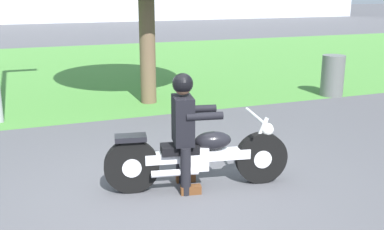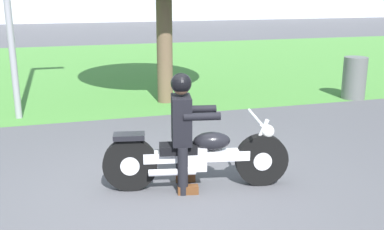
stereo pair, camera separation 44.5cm
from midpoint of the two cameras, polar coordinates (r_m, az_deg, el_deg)
name	(u,v)px [view 1 (the left image)]	position (r m, az deg, el deg)	size (l,w,h in m)	color
ground	(168,199)	(5.30, -5.44, -10.45)	(120.00, 120.00, 0.00)	#4C4C51
grass_verge	(70,69)	(14.36, -15.82, 5.55)	(60.00, 12.00, 0.01)	#478438
motorcycle_lead	(199,156)	(5.44, -1.52, -5.22)	(2.20, 0.73, 0.88)	black
rider_lead	(184,123)	(5.29, -3.36, -1.00)	(0.61, 0.53, 1.40)	black
trash_can	(333,76)	(10.63, 16.02, 4.75)	(0.50, 0.50, 0.91)	#595E5B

